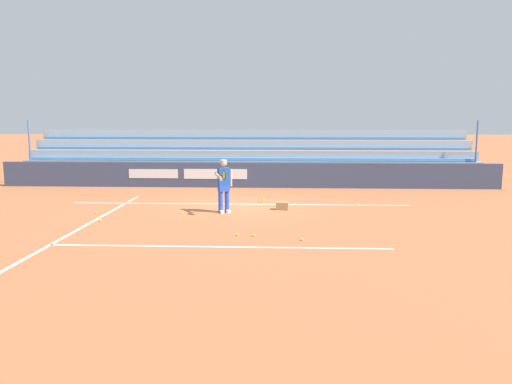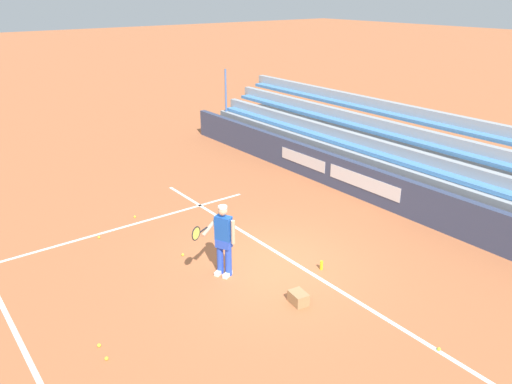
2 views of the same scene
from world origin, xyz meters
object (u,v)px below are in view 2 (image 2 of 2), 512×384
at_px(tennis_ball_far_left, 99,237).
at_px(tennis_ball_on_baseline, 135,217).
at_px(tennis_ball_stray_back, 99,345).
at_px(tennis_player, 223,240).
at_px(ball_box_cardboard, 298,298).
at_px(tennis_ball_far_right, 439,349).
at_px(water_bottle, 321,265).
at_px(tennis_ball_toward_net, 106,358).
at_px(tennis_ball_midcourt, 183,255).

height_order(tennis_ball_far_left, tennis_ball_on_baseline, same).
bearing_deg(tennis_ball_stray_back, tennis_player, -77.56).
xyz_separation_m(tennis_player, ball_box_cardboard, (-1.90, -0.60, -0.76)).
bearing_deg(tennis_player, tennis_ball_far_right, -160.17).
bearing_deg(tennis_ball_on_baseline, tennis_ball_far_right, -167.22).
relative_size(ball_box_cardboard, tennis_ball_far_right, 6.06).
bearing_deg(ball_box_cardboard, tennis_ball_far_right, -158.59).
distance_m(tennis_ball_stray_back, water_bottle, 5.21).
height_order(tennis_ball_toward_net, water_bottle, water_bottle).
bearing_deg(tennis_player, tennis_ball_far_left, 25.04).
distance_m(tennis_player, tennis_ball_far_left, 3.95).
xyz_separation_m(tennis_player, tennis_ball_on_baseline, (4.12, 0.32, -0.86)).
bearing_deg(tennis_player, tennis_ball_on_baseline, 4.49).
height_order(tennis_ball_stray_back, tennis_ball_toward_net, same).
bearing_deg(tennis_ball_far_right, water_bottle, -5.05).
bearing_deg(tennis_ball_on_baseline, tennis_ball_midcourt, 179.88).
height_order(tennis_ball_far_right, tennis_ball_midcourt, same).
distance_m(tennis_ball_stray_back, tennis_ball_midcourt, 3.55).
relative_size(tennis_ball_stray_back, tennis_ball_far_left, 1.00).
distance_m(tennis_ball_midcourt, tennis_ball_toward_net, 3.83).
xyz_separation_m(tennis_ball_on_baseline, tennis_ball_far_right, (-8.68, -1.97, 0.00)).
distance_m(tennis_ball_stray_back, tennis_ball_far_left, 4.50).
relative_size(tennis_player, tennis_ball_far_left, 25.98).
bearing_deg(tennis_ball_far_left, tennis_ball_midcourt, -148.96).
relative_size(tennis_player, tennis_ball_midcourt, 25.98).
relative_size(ball_box_cardboard, tennis_ball_toward_net, 6.06).
xyz_separation_m(tennis_ball_midcourt, water_bottle, (-2.54, -2.27, 0.08)).
relative_size(tennis_ball_on_baseline, tennis_ball_midcourt, 1.00).
distance_m(tennis_ball_far_right, tennis_ball_toward_net, 5.99).
relative_size(tennis_player, tennis_ball_stray_back, 25.98).
bearing_deg(tennis_ball_far_left, tennis_ball_on_baseline, -64.42).
relative_size(ball_box_cardboard, tennis_ball_on_baseline, 6.06).
bearing_deg(water_bottle, tennis_player, 58.11).
bearing_deg(tennis_ball_toward_net, tennis_player, -70.82).
relative_size(tennis_ball_on_baseline, water_bottle, 0.30).
bearing_deg(tennis_ball_toward_net, tennis_ball_far_right, -124.93).
bearing_deg(ball_box_cardboard, water_bottle, -62.68).
height_order(tennis_ball_on_baseline, tennis_ball_midcourt, same).
xyz_separation_m(tennis_ball_far_right, tennis_ball_toward_net, (3.43, 4.91, 0.00)).
relative_size(tennis_ball_stray_back, tennis_ball_on_baseline, 1.00).
bearing_deg(water_bottle, tennis_ball_on_baseline, 23.06).
bearing_deg(tennis_ball_toward_net, tennis_ball_midcourt, -50.00).
relative_size(ball_box_cardboard, tennis_ball_far_left, 6.06).
height_order(tennis_ball_far_left, tennis_ball_toward_net, same).
bearing_deg(water_bottle, tennis_ball_far_left, 37.25).
distance_m(tennis_ball_toward_net, water_bottle, 5.21).
distance_m(tennis_player, tennis_ball_stray_back, 3.43).
bearing_deg(tennis_ball_midcourt, tennis_ball_on_baseline, -0.12).
bearing_deg(water_bottle, tennis_ball_toward_net, 89.19).
distance_m(tennis_ball_far_left, tennis_ball_on_baseline, 1.45).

